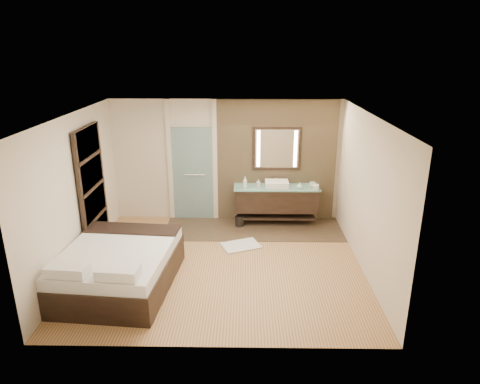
{
  "coord_description": "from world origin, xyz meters",
  "views": [
    {
      "loc": [
        0.44,
        -6.91,
        3.77
      ],
      "look_at": [
        0.33,
        0.6,
        1.19
      ],
      "focal_mm": 32.0,
      "sensor_mm": 36.0,
      "label": 1
    }
  ],
  "objects_px": {
    "waste_bin": "(239,221)",
    "vanity": "(276,199)",
    "bed": "(118,267)",
    "mirror_unit": "(277,149)"
  },
  "relations": [
    {
      "from": "bed",
      "to": "mirror_unit",
      "type": "bearing_deg",
      "value": 51.6
    },
    {
      "from": "waste_bin",
      "to": "mirror_unit",
      "type": "bearing_deg",
      "value": 27.66
    },
    {
      "from": "mirror_unit",
      "to": "bed",
      "type": "height_order",
      "value": "mirror_unit"
    },
    {
      "from": "mirror_unit",
      "to": "waste_bin",
      "type": "bearing_deg",
      "value": -152.34
    },
    {
      "from": "bed",
      "to": "vanity",
      "type": "bearing_deg",
      "value": 49.15
    },
    {
      "from": "vanity",
      "to": "bed",
      "type": "xyz_separation_m",
      "value": [
        -2.75,
        -2.67,
        -0.24
      ]
    },
    {
      "from": "vanity",
      "to": "waste_bin",
      "type": "distance_m",
      "value": 0.95
    },
    {
      "from": "waste_bin",
      "to": "vanity",
      "type": "bearing_deg",
      "value": 12.83
    },
    {
      "from": "vanity",
      "to": "bed",
      "type": "height_order",
      "value": "vanity"
    },
    {
      "from": "vanity",
      "to": "mirror_unit",
      "type": "height_order",
      "value": "mirror_unit"
    }
  ]
}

